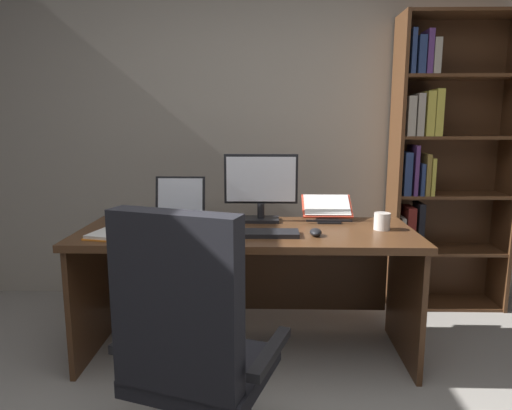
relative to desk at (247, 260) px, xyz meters
The scene contains 13 objects.
wall_back 1.31m from the desk, 76.84° to the left, with size 5.70×0.12×2.88m, color #A89E8E.
desk is the anchor object (origin of this frame).
bookshelf 1.60m from the desk, 28.14° to the left, with size 0.83×0.32×2.09m.
office_chair 1.04m from the desk, 98.95° to the right, with size 0.70×0.62×1.07m.
monitor 0.44m from the desk, 63.47° to the left, with size 0.45×0.16×0.41m.
laptop 0.53m from the desk, 159.97° to the left, with size 0.32×0.31×0.26m.
keyboard 0.31m from the desk, 70.14° to the right, with size 0.42×0.15×0.02m, color black.
computer_mouse 0.49m from the desk, 29.45° to the right, with size 0.06×0.10×0.04m, color black.
reading_stand_with_book 0.59m from the desk, 22.55° to the left, with size 0.31×0.24×0.14m.
open_binder 0.68m from the desk, 156.05° to the right, with size 0.51×0.36×0.02m.
notepad 0.29m from the desk, behind, with size 0.15×0.21×0.01m, color silver.
pen 0.29m from the desk, behind, with size 0.01×0.01×0.14m, color navy.
coffee_mug 0.81m from the desk, ahead, with size 0.09×0.09×0.10m, color silver.
Camera 1 is at (-0.10, -1.23, 1.37)m, focal length 32.50 mm.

